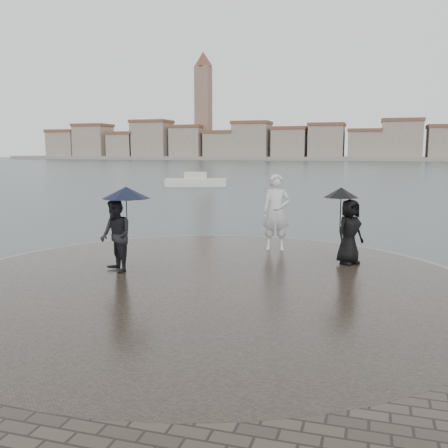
% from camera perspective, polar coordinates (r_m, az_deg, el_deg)
% --- Properties ---
extents(ground, '(400.00, 400.00, 0.00)m').
position_cam_1_polar(ground, '(8.32, -9.93, -14.67)').
color(ground, '#2B3835').
rests_on(ground, ground).
extents(kerb_ring, '(12.50, 12.50, 0.32)m').
position_cam_1_polar(kerb_ring, '(11.32, -1.92, -7.40)').
color(kerb_ring, gray).
rests_on(kerb_ring, ground).
extents(quay_tip, '(11.90, 11.90, 0.36)m').
position_cam_1_polar(quay_tip, '(11.31, -1.92, -7.30)').
color(quay_tip, '#2D261E').
rests_on(quay_tip, ground).
extents(statue, '(0.88, 0.66, 2.21)m').
position_cam_1_polar(statue, '(14.56, 5.99, 1.35)').
color(statue, silver).
rests_on(statue, quay_tip).
extents(visitor_left, '(1.36, 1.19, 2.04)m').
position_cam_1_polar(visitor_left, '(12.07, -11.96, -0.00)').
color(visitor_left, black).
rests_on(visitor_left, quay_tip).
extents(visitor_right, '(1.16, 1.03, 1.95)m').
position_cam_1_polar(visitor_right, '(13.08, 13.95, 0.14)').
color(visitor_right, black).
rests_on(visitor_right, quay_tip).
extents(far_skyline, '(260.00, 20.00, 37.00)m').
position_cam_1_polar(far_skyline, '(167.82, 13.62, 8.98)').
color(far_skyline, gray).
rests_on(far_skyline, ground).
extents(boats, '(36.11, 12.07, 1.50)m').
position_cam_1_polar(boats, '(47.02, 16.39, 4.57)').
color(boats, silver).
rests_on(boats, ground).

